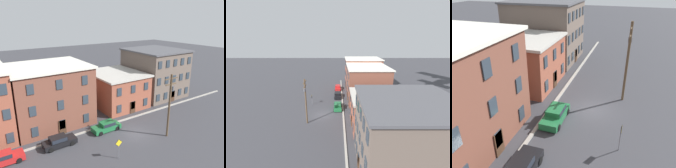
% 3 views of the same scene
% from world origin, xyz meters
% --- Properties ---
extents(ground_plane, '(200.00, 200.00, 0.00)m').
position_xyz_m(ground_plane, '(0.00, 0.00, 0.00)').
color(ground_plane, '#38383D').
extents(kerb_strip, '(56.00, 0.36, 0.16)m').
position_xyz_m(kerb_strip, '(0.00, 4.50, 0.08)').
color(kerb_strip, '#9E998E').
rests_on(kerb_strip, ground_plane).
extents(apartment_midblock, '(12.15, 10.61, 9.42)m').
position_xyz_m(apartment_midblock, '(-8.94, 11.05, 4.72)').
color(apartment_midblock, brown).
rests_on(apartment_midblock, ground_plane).
extents(apartment_far, '(9.36, 10.95, 6.34)m').
position_xyz_m(apartment_far, '(4.16, 11.22, 3.18)').
color(apartment_far, brown).
rests_on(apartment_far, ground_plane).
extents(apartment_annex, '(10.79, 11.50, 9.91)m').
position_xyz_m(apartment_annex, '(14.47, 11.49, 4.97)').
color(apartment_annex, '#66564C').
rests_on(apartment_annex, ground_plane).
extents(car_red, '(4.40, 1.92, 1.43)m').
position_xyz_m(car_red, '(-17.23, 3.26, 0.75)').
color(car_red, '#B21E1E').
rests_on(car_red, ground_plane).
extents(car_black, '(4.40, 1.92, 1.43)m').
position_xyz_m(car_black, '(-10.50, 3.22, 0.75)').
color(car_black, black).
rests_on(car_black, ground_plane).
extents(car_green, '(4.40, 1.92, 1.43)m').
position_xyz_m(car_green, '(-3.04, 3.24, 0.75)').
color(car_green, '#1E6638').
rests_on(car_green, ground_plane).
extents(caution_sign, '(0.99, 0.08, 2.65)m').
position_xyz_m(caution_sign, '(-5.48, -3.36, 1.77)').
color(caution_sign, slate).
rests_on(caution_sign, ground_plane).
extents(utility_pole, '(2.40, 0.44, 9.21)m').
position_xyz_m(utility_pole, '(3.41, -2.91, 5.18)').
color(utility_pole, brown).
rests_on(utility_pole, ground_plane).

